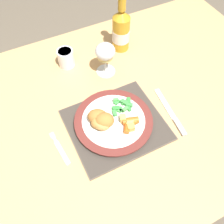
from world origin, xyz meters
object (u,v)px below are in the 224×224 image
Objects in this scene: dining_table at (118,118)px; bottle at (121,30)px; drinking_cup at (66,58)px; table_knife at (172,115)px; fork at (61,150)px; wine_glass at (105,53)px; dinner_plate at (113,121)px.

bottle reaches higher than dining_table.
dining_table is 19.38× the size of drinking_cup.
table_knife is at bearing -40.04° from dining_table.
fork is at bearing -162.09° from dining_table.
table_knife is 1.58× the size of wine_glass.
fork is 0.40m from table_knife.
table_knife reaches higher than fork.
bottle is at bearing 58.98° from dinner_plate.
dinner_plate is at bearing -109.49° from wine_glass.
wine_glass is (0.08, 0.24, 0.08)m from dinner_plate.
table_knife is 0.33m from wine_glass.
dinner_plate reaches higher than fork.
dining_table is at bearing -71.51° from drinking_cup.
wine_glass is at bearing 111.51° from table_knife.
drinking_cup is at bearing 179.29° from bottle.
table_knife is at bearing -17.08° from dinner_plate.
wine_glass is at bearing 79.19° from dining_table.
table_knife is 2.93× the size of drinking_cup.
wine_glass is 0.16m from bottle.
wine_glass is (0.28, 0.25, 0.09)m from fork.
dinner_plate is at bearing 4.55° from fork.
wine_glass is 0.54× the size of bottle.
dinner_plate is 0.34m from drinking_cup.
wine_glass is 0.17m from drinking_cup.
dining_table is 0.27m from fork.
dining_table is 6.61× the size of table_knife.
dining_table is 5.31× the size of dinner_plate.
dinner_plate is 0.21m from table_knife.
fork is at bearing -138.12° from wine_glass.
dinner_plate is 2.01× the size of fork.
dinner_plate is 1.06× the size of bottle.
drinking_cup reaches higher than table_knife.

